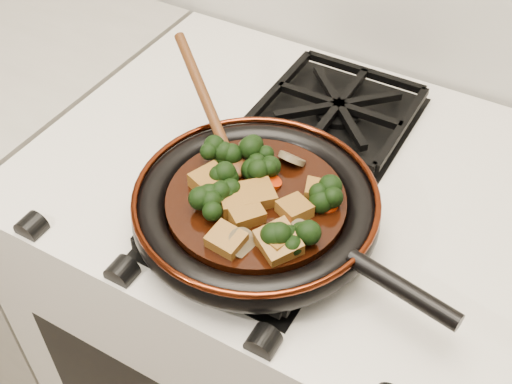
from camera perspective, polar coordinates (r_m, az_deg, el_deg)
The scene contains 33 objects.
stove at distance 1.28m, azimuth 2.74°, elevation -12.76°, with size 0.76×0.60×0.90m, color beige.
burner_grate_front at distance 0.84m, azimuth -0.65°, elevation -2.91°, with size 0.23×0.23×0.03m, color black, non-canonical shape.
burner_grate_back at distance 1.03m, azimuth 7.31°, elevation 7.28°, with size 0.23×0.23×0.03m, color black, non-canonical shape.
skillet at distance 0.82m, azimuth 0.12°, elevation -1.36°, with size 0.44×0.32×0.05m.
braising_sauce at distance 0.82m, azimuth 0.00°, elevation -1.04°, with size 0.23×0.23×0.02m, color black.
tofu_cube_0 at distance 0.75m, azimuth 1.83°, elevation -4.28°, with size 0.04×0.04×0.02m, color brown.
tofu_cube_1 at distance 0.75m, azimuth -2.64°, elevation -4.38°, with size 0.04×0.03×0.02m, color brown.
tofu_cube_2 at distance 0.75m, azimuth 2.01°, elevation -4.58°, with size 0.04×0.05×0.02m, color brown.
tofu_cube_3 at distance 0.78m, azimuth -1.07°, elevation -1.81°, with size 0.04×0.04×0.02m, color brown.
tofu_cube_4 at distance 0.80m, azimuth -0.01°, elevation -0.36°, with size 0.04×0.04×0.02m, color brown.
tofu_cube_5 at distance 0.81m, azimuth 5.60°, elevation -0.00°, with size 0.04×0.03×0.02m, color brown.
tofu_cube_6 at distance 0.79m, azimuth -1.68°, elevation -0.82°, with size 0.04×0.04×0.02m, color brown.
tofu_cube_7 at distance 0.82m, azimuth -4.08°, elevation 0.92°, with size 0.04×0.04×0.02m, color brown.
tofu_cube_8 at distance 0.79m, azimuth 3.44°, elevation -1.58°, with size 0.04×0.04×0.02m, color brown.
broccoli_floret_0 at distance 0.81m, azimuth -2.55°, elevation 0.68°, with size 0.06×0.06×0.05m, color black, non-canonical shape.
broccoli_floret_1 at distance 0.74m, azimuth 2.10°, elevation -4.87°, with size 0.06×0.06×0.05m, color black, non-canonical shape.
broccoli_floret_2 at distance 0.80m, azimuth 6.09°, elevation -0.18°, with size 0.06×0.06×0.05m, color black, non-canonical shape.
broccoli_floret_3 at distance 0.84m, azimuth 0.10°, elevation 3.14°, with size 0.06×0.06×0.06m, color black, non-canonical shape.
broccoli_floret_4 at distance 0.80m, azimuth -4.16°, elevation -0.58°, with size 0.06×0.06×0.05m, color black, non-canonical shape.
broccoli_floret_5 at distance 0.84m, azimuth -3.47°, elevation 2.93°, with size 0.06×0.06×0.06m, color black, non-canonical shape.
broccoli_floret_6 at distance 0.75m, azimuth 3.85°, elevation -4.02°, with size 0.06×0.06×0.05m, color black, non-canonical shape.
broccoli_floret_7 at distance 0.79m, azimuth -3.97°, elevation -1.15°, with size 0.06×0.06×0.05m, color black, non-canonical shape.
broccoli_floret_8 at distance 0.83m, azimuth 0.42°, elevation 1.94°, with size 0.06×0.06×0.05m, color black, non-canonical shape.
carrot_coin_0 at distance 0.80m, azimuth 6.38°, elevation -1.05°, with size 0.03×0.03×0.01m, color red.
carrot_coin_1 at distance 0.82m, azimuth 5.62°, elevation 0.20°, with size 0.03×0.03×0.01m, color red.
carrot_coin_2 at distance 0.79m, azimuth -0.63°, elevation -1.28°, with size 0.03×0.03×0.01m, color red.
carrot_coin_3 at distance 0.77m, azimuth 2.52°, elevation -3.40°, with size 0.03×0.03×0.01m, color red.
carrot_coin_4 at distance 0.82m, azimuth 1.32°, elevation 0.97°, with size 0.03×0.03×0.01m, color red.
mushroom_slice_0 at distance 0.86m, azimuth -0.53°, elevation 3.66°, with size 0.04×0.04×0.01m, color brown.
mushroom_slice_1 at distance 0.76m, azimuth 3.96°, elevation -3.57°, with size 0.03×0.03×0.01m, color brown.
mushroom_slice_2 at distance 0.85m, azimuth 3.21°, elevation 2.99°, with size 0.04×0.04×0.01m, color brown.
mushroom_slice_3 at distance 0.75m, azimuth -1.35°, elevation -4.56°, with size 0.04×0.04×0.01m, color brown.
wooden_spoon at distance 0.88m, azimuth -3.55°, elevation 5.90°, with size 0.13×0.11×0.22m.
Camera 1 is at (0.29, 1.07, 1.54)m, focal length 45.00 mm.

